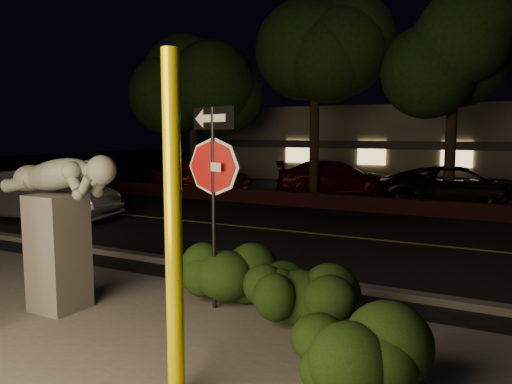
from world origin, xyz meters
TOP-DOWN VIEW (x-y plane):
  - ground at (0.00, 10.00)m, footprint 90.00×90.00m
  - patio at (0.00, -1.00)m, footprint 14.00×6.00m
  - road at (0.00, 7.00)m, footprint 80.00×8.00m
  - lane_marking at (0.00, 7.00)m, footprint 80.00×0.12m
  - curb at (0.00, 2.90)m, footprint 80.00×0.25m
  - brick_wall at (0.00, 11.30)m, footprint 40.00×0.35m
  - parking_lot at (0.00, 17.00)m, footprint 40.00×12.00m
  - building at (0.00, 24.99)m, footprint 22.00×10.20m
  - tree_far_a at (-8.00, 13.00)m, footprint 4.60×4.60m
  - tree_far_b at (-2.50, 13.20)m, footprint 5.20×5.20m
  - tree_far_c at (2.50, 12.80)m, footprint 4.80×4.80m
  - yellow_pole_right at (1.58, -1.19)m, footprint 0.17×0.17m
  - signpost at (0.57, 1.11)m, footprint 0.95×0.43m
  - sculpture at (-1.41, 0.02)m, footprint 2.18×0.70m
  - hedge_center at (0.85, 1.32)m, footprint 2.25×1.61m
  - hedge_right at (2.18, 1.07)m, footprint 1.86×1.28m
  - hedge_far_right at (3.01, -0.42)m, footprint 1.73×1.40m
  - silver_sedan at (-7.97, 5.06)m, footprint 4.84×2.35m
  - parked_car_red at (-8.04, 13.63)m, footprint 4.68×3.04m
  - parked_car_darkred at (-2.08, 14.78)m, footprint 5.44×4.06m
  - parked_car_dark at (2.83, 13.20)m, footprint 5.66×3.35m

SIDE VIEW (x-z plane):
  - ground at x=0.00m, z-range 0.00..0.00m
  - road at x=0.00m, z-range 0.00..0.01m
  - parking_lot at x=0.00m, z-range 0.00..0.01m
  - patio at x=0.00m, z-range 0.00..0.02m
  - lane_marking at x=0.00m, z-range 0.02..0.02m
  - curb at x=0.00m, z-range 0.00..0.12m
  - brick_wall at x=0.00m, z-range 0.00..0.50m
  - hedge_far_right at x=3.01m, z-range 0.00..1.04m
  - hedge_center at x=0.85m, z-range 0.00..1.07m
  - hedge_right at x=2.18m, z-range 0.00..1.11m
  - parked_car_darkred at x=-2.08m, z-range 0.00..1.46m
  - parked_car_dark at x=2.83m, z-range 0.00..1.48m
  - parked_car_red at x=-8.04m, z-range 0.00..1.48m
  - silver_sedan at x=-7.97m, z-range 0.00..1.53m
  - sculpture at x=-1.41m, z-range 0.27..2.61m
  - yellow_pole_right at x=1.58m, z-range 0.00..3.42m
  - building at x=0.00m, z-range 0.00..4.00m
  - signpost at x=0.57m, z-range 0.63..3.64m
  - tree_far_a at x=-8.00m, z-range 1.63..9.06m
  - tree_far_c at x=2.50m, z-range 1.74..9.58m
  - tree_far_b at x=-2.50m, z-range 1.85..10.26m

